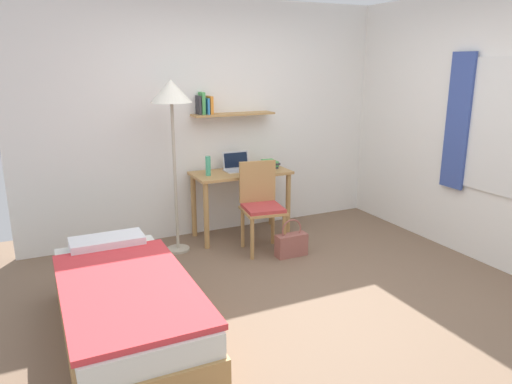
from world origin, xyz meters
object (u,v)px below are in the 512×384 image
(standing_lamp, at_px, (172,101))
(book_stack, at_px, (269,164))
(desk, at_px, (241,184))
(bed, at_px, (126,309))
(laptop, at_px, (237,165))
(handbag, at_px, (291,244))
(desk_chair, at_px, (261,203))
(water_bottle, at_px, (208,166))

(standing_lamp, distance_m, book_stack, 1.41)
(desk, height_order, book_stack, book_stack)
(bed, relative_size, laptop, 5.80)
(book_stack, height_order, handbag, book_stack)
(laptop, relative_size, book_stack, 1.45)
(desk_chair, bearing_deg, desk, 92.49)
(bed, xyz_separation_m, desk, (1.60, 1.62, 0.36))
(desk_chair, bearing_deg, standing_lamp, 157.19)
(water_bottle, bearing_deg, laptop, 16.09)
(desk, bearing_deg, laptop, 91.54)
(bed, height_order, desk_chair, desk_chair)
(book_stack, bearing_deg, water_bottle, -174.81)
(book_stack, distance_m, handbag, 1.07)
(desk_chair, relative_size, book_stack, 4.25)
(water_bottle, distance_m, handbag, 1.21)
(bed, relative_size, desk_chair, 1.98)
(laptop, bearing_deg, standing_lamp, -164.23)
(bed, bearing_deg, desk_chair, 35.23)
(desk_chair, bearing_deg, laptop, 92.34)
(laptop, height_order, handbag, laptop)
(handbag, bearing_deg, standing_lamp, 147.31)
(bed, distance_m, book_stack, 2.65)
(desk_chair, relative_size, water_bottle, 4.42)
(water_bottle, bearing_deg, desk, 3.31)
(desk, distance_m, laptop, 0.22)
(standing_lamp, relative_size, book_stack, 8.07)
(book_stack, bearing_deg, desk_chair, -124.42)
(bed, distance_m, laptop, 2.41)
(laptop, height_order, water_bottle, water_bottle)
(water_bottle, height_order, handbag, water_bottle)
(book_stack, bearing_deg, bed, -139.91)
(water_bottle, xyz_separation_m, handbag, (0.61, -0.76, -0.73))
(water_bottle, relative_size, handbag, 0.53)
(handbag, bearing_deg, desk, 105.56)
(desk_chair, relative_size, handbag, 2.36)
(bed, relative_size, handbag, 4.67)
(bed, relative_size, desk, 1.71)
(desk, xyz_separation_m, handbag, (0.22, -0.78, -0.47))
(desk, distance_m, standing_lamp, 1.25)
(water_bottle, bearing_deg, handbag, -51.19)
(handbag, bearing_deg, book_stack, 79.00)
(standing_lamp, distance_m, laptop, 1.12)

